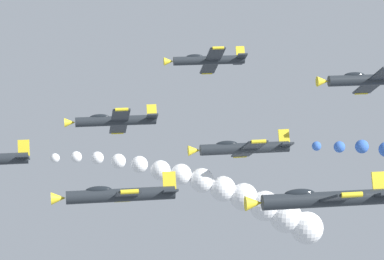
% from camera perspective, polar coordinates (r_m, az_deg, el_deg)
% --- Properties ---
extents(smoke_trail_lead, '(5.74, 26.46, 9.54)m').
position_cam_1_polar(smoke_trail_lead, '(85.28, 3.66, -4.75)').
color(smoke_trail_lead, white).
extents(airplane_left_inner, '(8.93, 10.35, 4.10)m').
position_cam_1_polar(airplane_left_inner, '(71.50, -4.88, -4.30)').
color(airplane_left_inner, '#23282D').
extents(airplane_right_inner, '(8.43, 10.35, 5.14)m').
position_cam_1_polar(airplane_right_inner, '(96.45, -5.17, 0.62)').
color(airplane_right_inner, '#23282D').
extents(airplane_left_outer, '(8.82, 10.35, 4.35)m').
position_cam_1_polar(airplane_left_outer, '(85.79, 3.40, -1.21)').
color(airplane_left_outer, '#23282D').
extents(airplane_right_outer, '(8.88, 10.35, 4.21)m').
position_cam_1_polar(airplane_right_outer, '(60.98, 8.64, -4.55)').
color(airplane_right_outer, '#23282D').
extents(airplane_trailing, '(8.46, 10.35, 5.09)m').
position_cam_1_polar(airplane_trailing, '(108.15, 1.04, 4.65)').
color(airplane_trailing, '#23282D').
extents(airplane_high_slot, '(8.65, 10.35, 4.73)m').
position_cam_1_polar(airplane_high_slot, '(87.80, 11.73, 3.29)').
color(airplane_high_slot, '#23282D').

